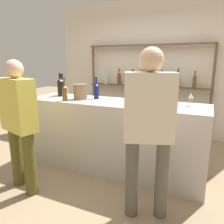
# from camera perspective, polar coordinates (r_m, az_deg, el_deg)

# --- Properties ---
(ground_plane) EXTENTS (16.00, 16.00, 0.00)m
(ground_plane) POSITION_cam_1_polar(r_m,az_deg,el_deg) (3.37, -0.00, -14.41)
(ground_plane) COLOR #9E8466
(bar_counter) EXTENTS (2.58, 0.70, 1.01)m
(bar_counter) POSITION_cam_1_polar(r_m,az_deg,el_deg) (3.16, -0.00, -6.26)
(bar_counter) COLOR #B7B2AD
(bar_counter) RESTS_ON ground_plane
(back_wall) EXTENTS (4.18, 0.12, 2.80)m
(back_wall) POSITION_cam_1_polar(r_m,az_deg,el_deg) (4.83, 9.72, 11.14)
(back_wall) COLOR beige
(back_wall) RESTS_ON ground_plane
(back_shelf) EXTENTS (2.58, 0.18, 1.88)m
(back_shelf) POSITION_cam_1_polar(r_m,az_deg,el_deg) (4.67, 8.87, 9.35)
(back_shelf) COLOR brown
(back_shelf) RESTS_ON ground_plane
(counter_bottle_0) EXTENTS (0.08, 0.08, 0.35)m
(counter_bottle_0) POSITION_cam_1_polar(r_m,az_deg,el_deg) (3.69, -12.82, 6.53)
(counter_bottle_0) COLOR #0F1956
(counter_bottle_0) RESTS_ON bar_counter
(counter_bottle_1) EXTENTS (0.09, 0.09, 0.36)m
(counter_bottle_1) POSITION_cam_1_polar(r_m,az_deg,el_deg) (3.57, -13.35, 6.41)
(counter_bottle_1) COLOR black
(counter_bottle_1) RESTS_ON bar_counter
(counter_bottle_2) EXTENTS (0.08, 0.08, 0.35)m
(counter_bottle_2) POSITION_cam_1_polar(r_m,az_deg,el_deg) (2.82, 13.30, 4.31)
(counter_bottle_2) COLOR black
(counter_bottle_2) RESTS_ON bar_counter
(counter_bottle_3) EXTENTS (0.07, 0.07, 0.32)m
(counter_bottle_3) POSITION_cam_1_polar(r_m,az_deg,el_deg) (3.14, -12.27, 5.07)
(counter_bottle_3) COLOR brown
(counter_bottle_3) RESTS_ON bar_counter
(counter_bottle_4) EXTENTS (0.07, 0.07, 0.34)m
(counter_bottle_4) POSITION_cam_1_polar(r_m,az_deg,el_deg) (3.24, -4.12, 5.67)
(counter_bottle_4) COLOR #0F1956
(counter_bottle_4) RESTS_ON bar_counter
(wine_glass) EXTENTS (0.07, 0.07, 0.16)m
(wine_glass) POSITION_cam_1_polar(r_m,az_deg,el_deg) (2.88, 19.89, 3.93)
(wine_glass) COLOR silver
(wine_glass) RESTS_ON bar_counter
(ice_bucket) EXTENTS (0.21, 0.21, 0.22)m
(ice_bucket) POSITION_cam_1_polar(r_m,az_deg,el_deg) (3.24, -8.31, 5.30)
(ice_bucket) COLOR #846647
(ice_bucket) RESTS_ON bar_counter
(customer_right) EXTENTS (0.51, 0.35, 1.69)m
(customer_right) POSITION_cam_1_polar(r_m,az_deg,el_deg) (2.09, 9.61, -3.04)
(customer_right) COLOR #575347
(customer_right) RESTS_ON ground_plane
(customer_left) EXTENTS (0.54, 0.35, 1.58)m
(customer_left) POSITION_cam_1_polar(r_m,az_deg,el_deg) (2.77, -23.17, -1.54)
(customer_left) COLOR brown
(customer_left) RESTS_ON ground_plane
(server_behind_counter) EXTENTS (0.52, 0.33, 1.58)m
(server_behind_counter) POSITION_cam_1_polar(r_m,az_deg,el_deg) (3.91, 8.20, 3.58)
(server_behind_counter) COLOR black
(server_behind_counter) RESTS_ON ground_plane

